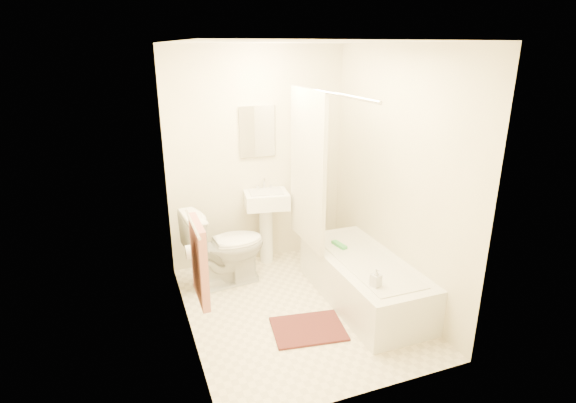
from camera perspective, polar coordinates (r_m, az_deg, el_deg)
name	(u,v)px	position (r m, az deg, el deg)	size (l,w,h in m)	color
floor	(297,308)	(4.40, 1.18, -13.41)	(2.40, 2.40, 0.00)	beige
ceiling	(299,42)	(3.72, 1.45, 19.60)	(2.40, 2.40, 0.00)	white
wall_back	(258,158)	(4.99, -3.88, 5.50)	(2.00, 0.02, 2.40)	beige
wall_left	(181,202)	(3.66, -13.39, -0.04)	(0.02, 2.40, 2.40)	beige
wall_right	(396,177)	(4.36, 13.61, 3.00)	(0.02, 2.40, 2.40)	beige
mirror	(258,131)	(4.91, -3.89, 8.86)	(0.40, 0.03, 0.55)	white
curtain_rod	(327,92)	(3.95, 4.99, 13.69)	(0.03, 0.03, 1.70)	silver
shower_curtain	(307,169)	(4.44, 2.48, 4.11)	(0.04, 0.80, 1.55)	silver
towel_bar	(193,224)	(3.46, -12.03, -2.79)	(0.02, 0.02, 0.60)	silver
towel	(199,261)	(3.60, -11.21, -7.47)	(0.06, 0.45, 0.66)	#CC7266
toilet_paper	(192,252)	(3.96, -12.08, -6.24)	(0.12, 0.12, 0.11)	white
toilet	(225,247)	(4.69, -8.02, -5.74)	(0.47, 0.84, 0.82)	white
sink	(266,224)	(5.09, -2.77, -2.91)	(0.47, 0.38, 0.93)	white
bathtub	(363,280)	(4.49, 9.52, -9.77)	(0.68, 1.56, 0.44)	silver
bath_mat	(308,329)	(4.12, 2.59, -15.85)	(0.62, 0.47, 0.02)	#48211C
soap_bottle	(376,278)	(3.90, 11.12, -9.49)	(0.08, 0.08, 0.17)	white
scrub_brush	(339,245)	(4.60, 6.53, -5.54)	(0.06, 0.20, 0.04)	green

